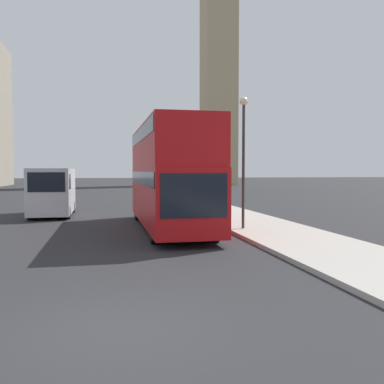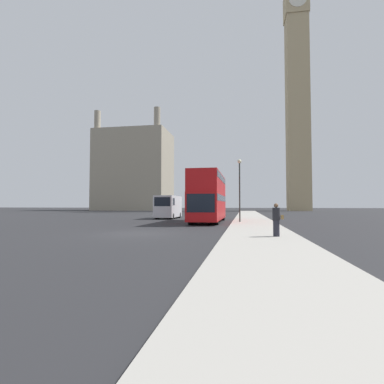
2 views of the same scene
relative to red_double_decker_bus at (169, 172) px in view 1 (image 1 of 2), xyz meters
The scene contains 4 objects.
ground_plane 12.43m from the red_double_decker_bus, 103.02° to the right, with size 300.00×300.00×0.00m, color #28282B.
red_double_decker_bus is the anchor object (origin of this frame).
white_van 8.90m from the red_double_decker_bus, 130.22° to the left, with size 2.20×5.50×2.72m.
street_lamp 3.55m from the red_double_decker_bus, 27.59° to the right, with size 0.36×0.36×5.53m.
Camera 1 is at (-0.13, -6.89, 2.59)m, focal length 40.00 mm.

